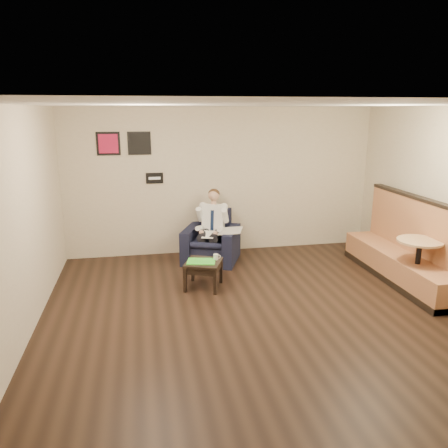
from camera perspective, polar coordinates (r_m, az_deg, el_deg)
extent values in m
plane|color=black|center=(6.12, 5.20, -11.95)|extent=(6.00, 6.00, 0.00)
cube|color=beige|center=(8.50, -0.21, 5.61)|extent=(6.00, 0.02, 2.80)
cube|color=beige|center=(3.05, 22.00, -12.42)|extent=(6.00, 0.02, 2.80)
cube|color=beige|center=(5.60, -25.42, -0.58)|extent=(0.02, 6.00, 2.80)
cube|color=white|center=(5.48, 5.89, 15.26)|extent=(6.00, 6.00, 0.02)
cube|color=black|center=(8.33, -9.06, 5.94)|extent=(0.32, 0.02, 0.20)
cube|color=#BC1742|center=(8.27, -14.87, 10.11)|extent=(0.42, 0.03, 0.42)
cube|color=black|center=(8.25, -11.00, 10.32)|extent=(0.42, 0.03, 0.42)
cube|color=black|center=(8.10, -1.68, -1.67)|extent=(1.24, 1.24, 0.92)
cube|color=white|center=(7.86, -2.05, -1.38)|extent=(0.29, 0.35, 0.01)
cube|color=silver|center=(7.88, 0.87, -0.87)|extent=(0.54, 0.61, 0.01)
cube|color=black|center=(6.95, -2.69, -6.60)|extent=(0.69, 0.69, 0.44)
cube|color=#38D42A|center=(6.86, -2.99, -4.90)|extent=(0.50, 0.40, 0.01)
cylinder|color=white|center=(6.93, -1.09, -4.32)|extent=(0.10, 0.10, 0.09)
cube|color=black|center=(7.00, -2.03, -4.48)|extent=(0.15, 0.13, 0.01)
cube|color=#A96941|center=(7.69, 22.30, -1.97)|extent=(0.64, 2.66, 1.36)
cylinder|color=tan|center=(7.34, 23.91, -5.06)|extent=(0.71, 0.71, 0.84)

